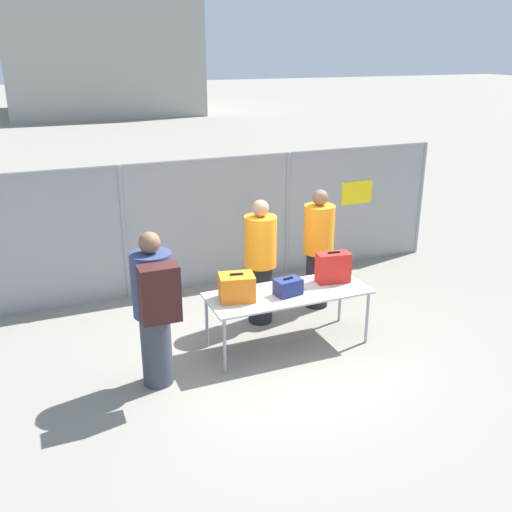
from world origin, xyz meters
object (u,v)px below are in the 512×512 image
suitcase_orange (237,287)px  traveler_hooded (155,305)px  security_worker_far (318,248)px  inspection_table (288,296)px  utility_trailer (198,218)px  security_worker_near (260,261)px  suitcase_red (333,267)px  suitcase_navy (288,287)px

suitcase_orange → traveler_hooded: size_ratio=0.26×
suitcase_orange → security_worker_far: bearing=29.1°
inspection_table → utility_trailer: bearing=86.8°
suitcase_orange → security_worker_far: security_worker_far is taller
security_worker_near → security_worker_far: bearing=177.2°
traveler_hooded → suitcase_orange: bearing=2.0°
inspection_table → security_worker_far: bearing=45.2°
suitcase_red → security_worker_far: size_ratio=0.26×
inspection_table → suitcase_orange: suitcase_orange is taller
suitcase_navy → suitcase_red: bearing=11.7°
inspection_table → traveler_hooded: 1.80m
inspection_table → suitcase_navy: bearing=-117.7°
suitcase_navy → suitcase_red: suitcase_red is taller
suitcase_orange → suitcase_navy: suitcase_orange is taller
inspection_table → suitcase_navy: 0.17m
suitcase_red → inspection_table: bearing=-172.7°
suitcase_orange → security_worker_near: security_worker_near is taller
suitcase_navy → security_worker_near: size_ratio=0.20×
inspection_table → suitcase_navy: (-0.03, -0.06, 0.15)m
inspection_table → traveler_hooded: size_ratio=1.14×
security_worker_near → suitcase_red: bearing=125.8°
security_worker_far → utility_trailer: 3.94m
traveler_hooded → security_worker_far: size_ratio=1.03×
suitcase_orange → traveler_hooded: 1.13m
suitcase_orange → utility_trailer: (0.94, 4.73, -0.51)m
security_worker_far → utility_trailer: size_ratio=0.46×
traveler_hooded → inspection_table: bearing=-5.8°
suitcase_navy → security_worker_far: 1.37m
suitcase_red → traveler_hooded: (-2.44, -0.39, 0.06)m
security_worker_far → utility_trailer: bearing=-93.9°
suitcase_red → security_worker_near: size_ratio=0.26×
suitcase_navy → suitcase_orange: bearing=171.1°
suitcase_navy → inspection_table: bearing=62.3°
suitcase_navy → suitcase_red: size_ratio=0.77×
inspection_table → security_worker_near: (-0.06, 0.76, 0.21)m
suitcase_navy → traveler_hooded: traveler_hooded is taller
traveler_hooded → security_worker_near: 2.00m
security_worker_near → security_worker_far: (0.97, 0.16, 0.01)m
traveler_hooded → security_worker_far: traveler_hooded is taller
suitcase_red → security_worker_near: (-0.74, 0.68, -0.03)m
utility_trailer → security_worker_far: bearing=-80.4°
suitcase_red → traveler_hooded: 2.47m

